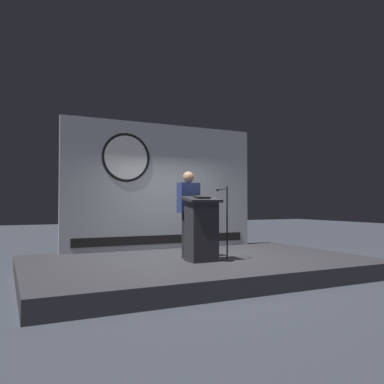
# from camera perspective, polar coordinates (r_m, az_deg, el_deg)

# --- Properties ---
(ground_plane) EXTENTS (40.00, 40.00, 0.00)m
(ground_plane) POSITION_cam_1_polar(r_m,az_deg,el_deg) (7.60, 0.95, -12.01)
(ground_plane) COLOR #383D47
(stage_platform) EXTENTS (6.40, 4.00, 0.30)m
(stage_platform) POSITION_cam_1_polar(r_m,az_deg,el_deg) (7.58, 0.95, -10.90)
(stage_platform) COLOR #333338
(stage_platform) RESTS_ON ground
(banner_display) EXTENTS (4.70, 0.12, 2.94)m
(banner_display) POSITION_cam_1_polar(r_m,az_deg,el_deg) (9.17, -4.41, 0.86)
(banner_display) COLOR #B2B7C1
(banner_display) RESTS_ON stage_platform
(podium) EXTENTS (0.64, 0.50, 1.21)m
(podium) POSITION_cam_1_polar(r_m,az_deg,el_deg) (7.15, 1.41, -5.43)
(podium) COLOR #26262B
(podium) RESTS_ON stage_platform
(speaker_person) EXTENTS (0.40, 0.26, 1.68)m
(speaker_person) POSITION_cam_1_polar(r_m,az_deg,el_deg) (7.55, -0.53, -3.22)
(speaker_person) COLOR black
(speaker_person) RESTS_ON stage_platform
(microphone_stand) EXTENTS (0.24, 0.51, 1.38)m
(microphone_stand) POSITION_cam_1_polar(r_m,az_deg,el_deg) (7.30, 4.99, -6.27)
(microphone_stand) COLOR black
(microphone_stand) RESTS_ON stage_platform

